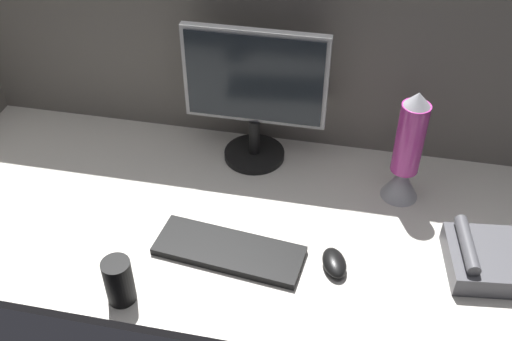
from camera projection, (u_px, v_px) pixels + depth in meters
ground_plane at (229, 214)px, 162.01cm from camera, size 180.00×80.00×3.00cm
cubicle_wall_back at (256, 37)px, 168.53cm from camera, size 180.00×5.00×65.22cm
monitor at (255, 91)px, 165.28cm from camera, size 40.32×18.00×41.00cm
keyboard at (229, 251)px, 148.40cm from camera, size 38.21×17.01×2.00cm
mouse at (334, 263)px, 144.42cm from camera, size 8.52×10.93×3.40cm
mug_black_travel at (119, 281)px, 134.53cm from camera, size 6.63×6.63×11.99cm
lava_lamp at (407, 155)px, 156.98cm from camera, size 10.20×10.20×33.39cm
desk_phone at (482, 258)px, 143.53cm from camera, size 19.17×20.91×8.80cm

